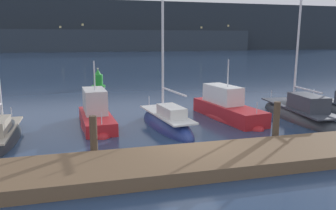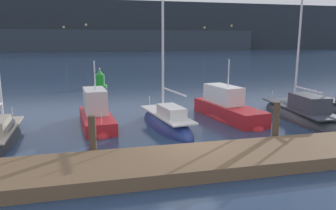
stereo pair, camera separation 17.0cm
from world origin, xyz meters
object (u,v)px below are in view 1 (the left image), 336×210
sailboat_berth_4 (166,125)px  channel_buoy (98,80)px  sailboat_berth_6 (299,116)px  motorboat_berth_3 (96,120)px  sailboat_berth_2 (2,139)px  motorboat_berth_5 (227,112)px

sailboat_berth_4 → channel_buoy: (-2.70, 16.03, 0.56)m
sailboat_berth_6 → motorboat_berth_3: bearing=173.9°
sailboat_berth_2 → channel_buoy: sailboat_berth_2 is taller
channel_buoy → motorboat_berth_5: bearing=-66.1°
channel_buoy → sailboat_berth_2: bearing=-107.0°
motorboat_berth_5 → channel_buoy: motorboat_berth_5 is taller
sailboat_berth_6 → channel_buoy: size_ratio=6.13×
motorboat_berth_5 → sailboat_berth_6: 4.16m
motorboat_berth_3 → motorboat_berth_5: 7.39m
sailboat_berth_4 → motorboat_berth_3: bearing=159.3°
channel_buoy → motorboat_berth_3: bearing=-93.1°
motorboat_berth_3 → sailboat_berth_4: size_ratio=0.59×
sailboat_berth_2 → sailboat_berth_6: (15.63, 0.49, 0.04)m
sailboat_berth_2 → sailboat_berth_6: size_ratio=0.74×
channel_buoy → sailboat_berth_4: bearing=-80.5°
motorboat_berth_3 → sailboat_berth_6: 11.48m
sailboat_berth_2 → channel_buoy: size_ratio=4.56×
sailboat_berth_2 → motorboat_berth_3: 4.56m
motorboat_berth_3 → motorboat_berth_5: motorboat_berth_3 is taller
sailboat_berth_4 → motorboat_berth_5: 4.07m
sailboat_berth_6 → channel_buoy: sailboat_berth_6 is taller
sailboat_berth_2 → motorboat_berth_5: sailboat_berth_2 is taller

